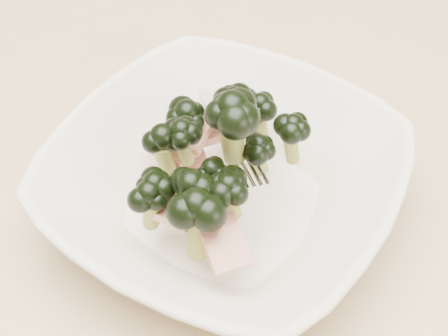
{
  "coord_description": "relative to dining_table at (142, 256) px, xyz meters",
  "views": [
    {
      "loc": [
        0.21,
        -0.27,
        1.16
      ],
      "look_at": [
        0.08,
        0.02,
        0.8
      ],
      "focal_mm": 50.0,
      "sensor_mm": 36.0,
      "label": 1
    }
  ],
  "objects": [
    {
      "name": "broccoli_dish",
      "position": [
        0.08,
        0.02,
        0.14
      ],
      "size": [
        0.3,
        0.3,
        0.14
      ],
      "color": "beige",
      "rests_on": "dining_table"
    },
    {
      "name": "dining_table",
      "position": [
        0.0,
        0.0,
        0.0
      ],
      "size": [
        1.2,
        0.8,
        0.75
      ],
      "color": "tan",
      "rests_on": "ground"
    }
  ]
}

